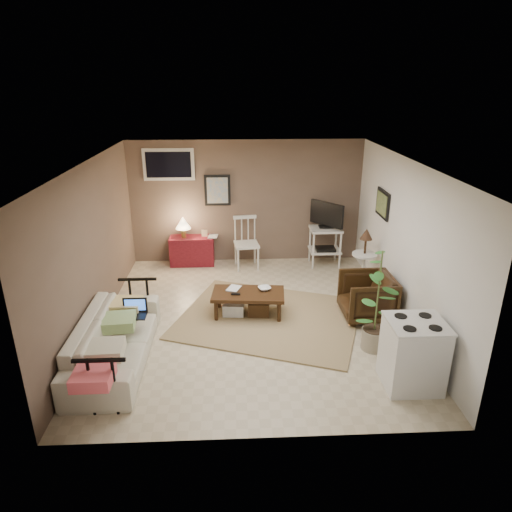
{
  "coord_description": "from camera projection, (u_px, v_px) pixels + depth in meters",
  "views": [
    {
      "loc": [
        -0.23,
        -6.18,
        3.43
      ],
      "look_at": [
        0.09,
        0.35,
        0.9
      ],
      "focal_mm": 32.0,
      "sensor_mm": 36.0,
      "label": 1
    }
  ],
  "objects": [
    {
      "name": "tv_stand",
      "position": [
        326.0,
        232.0,
        8.83
      ],
      "size": [
        0.6,
        0.61,
        1.27
      ],
      "color": "silver",
      "rests_on": "floor"
    },
    {
      "name": "art_back",
      "position": [
        217.0,
        190.0,
        8.77
      ],
      "size": [
        0.5,
        0.03,
        0.6
      ],
      "primitive_type": "cube",
      "color": "black"
    },
    {
      "name": "book_table",
      "position": [
        228.0,
        281.0,
        7.08
      ],
      "size": [
        0.17,
        0.08,
        0.25
      ],
      "primitive_type": "imported",
      "rotation": [
        0.0,
        0.0,
        -0.38
      ],
      "color": "#35230E",
      "rests_on": "coffee_table"
    },
    {
      "name": "red_console",
      "position": [
        191.0,
        248.0,
        8.97
      ],
      "size": [
        0.85,
        0.38,
        0.99
      ],
      "color": "maroon",
      "rests_on": "floor"
    },
    {
      "name": "coffee_table",
      "position": [
        248.0,
        302.0,
        7.04
      ],
      "size": [
        1.14,
        0.66,
        0.42
      ],
      "color": "#35230E",
      "rests_on": "floor"
    },
    {
      "name": "bowl",
      "position": [
        264.0,
        284.0,
        7.04
      ],
      "size": [
        0.2,
        0.1,
        0.19
      ],
      "primitive_type": "imported",
      "rotation": [
        0.0,
        0.0,
        0.29
      ],
      "color": "#35230E",
      "rests_on": "coffee_table"
    },
    {
      "name": "potted_plant",
      "position": [
        378.0,
        298.0,
        5.97
      ],
      "size": [
        0.36,
        0.36,
        1.45
      ],
      "color": "gray",
      "rests_on": "floor"
    },
    {
      "name": "spindle_chair",
      "position": [
        246.0,
        244.0,
        8.8
      ],
      "size": [
        0.5,
        0.5,
        1.0
      ],
      "color": "silver",
      "rests_on": "floor"
    },
    {
      "name": "stove",
      "position": [
        413.0,
        354.0,
        5.36
      ],
      "size": [
        0.66,
        0.61,
        0.86
      ],
      "color": "silver",
      "rests_on": "floor"
    },
    {
      "name": "armchair",
      "position": [
        367.0,
        295.0,
        6.93
      ],
      "size": [
        0.72,
        0.76,
        0.77
      ],
      "primitive_type": "imported",
      "rotation": [
        0.0,
        0.0,
        -1.55
      ],
      "color": "black",
      "rests_on": "floor"
    },
    {
      "name": "rug",
      "position": [
        269.0,
        318.0,
        7.02
      ],
      "size": [
        3.19,
        2.87,
        0.03
      ],
      "primitive_type": "cube",
      "rotation": [
        0.0,
        0.0,
        -0.35
      ],
      "color": "#9C835A",
      "rests_on": "floor"
    },
    {
      "name": "book_console",
      "position": [
        208.0,
        231.0,
        8.86
      ],
      "size": [
        0.19,
        0.04,
        0.25
      ],
      "primitive_type": "imported",
      "rotation": [
        0.0,
        0.0,
        -0.1
      ],
      "color": "#35230E",
      "rests_on": "red_console"
    },
    {
      "name": "art_right",
      "position": [
        383.0,
        204.0,
        7.54
      ],
      "size": [
        0.03,
        0.6,
        0.45
      ],
      "primitive_type": "cube",
      "color": "black"
    },
    {
      "name": "sofa",
      "position": [
        114.0,
        333.0,
        5.83
      ],
      "size": [
        0.62,
        2.12,
        0.83
      ],
      "primitive_type": "imported",
      "rotation": [
        0.0,
        0.0,
        1.57
      ],
      "color": "beige",
      "rests_on": "floor"
    },
    {
      "name": "sofa_pillows",
      "position": [
        112.0,
        336.0,
        5.57
      ],
      "size": [
        0.41,
        2.02,
        0.14
      ],
      "primitive_type": null,
      "color": "beige",
      "rests_on": "sofa"
    },
    {
      "name": "laptop",
      "position": [
        135.0,
        310.0,
        6.14
      ],
      "size": [
        0.33,
        0.24,
        0.22
      ],
      "color": "black",
      "rests_on": "sofa"
    },
    {
      "name": "side_table",
      "position": [
        365.0,
        253.0,
        7.74
      ],
      "size": [
        0.42,
        0.42,
        1.12
      ],
      "color": "silver",
      "rests_on": "floor"
    },
    {
      "name": "window",
      "position": [
        169.0,
        165.0,
        8.55
      ],
      "size": [
        0.96,
        0.03,
        0.6
      ],
      "primitive_type": "cube",
      "color": "silver"
    },
    {
      "name": "floor",
      "position": [
        251.0,
        319.0,
        7.01
      ],
      "size": [
        5.0,
        5.0,
        0.0
      ],
      "primitive_type": "plane",
      "color": "#C1B293",
      "rests_on": "ground"
    },
    {
      "name": "sofa_end_rails",
      "position": [
        124.0,
        336.0,
        5.86
      ],
      "size": [
        0.57,
        2.12,
        0.71
      ],
      "primitive_type": null,
      "color": "black",
      "rests_on": "floor"
    }
  ]
}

